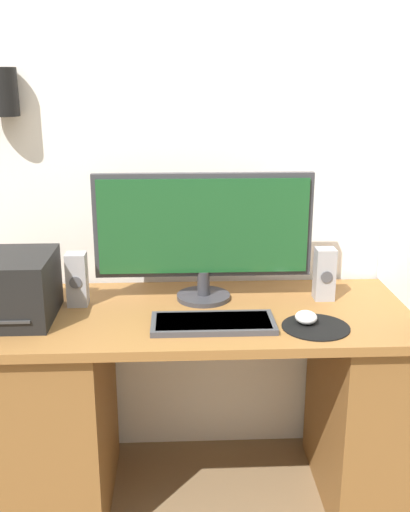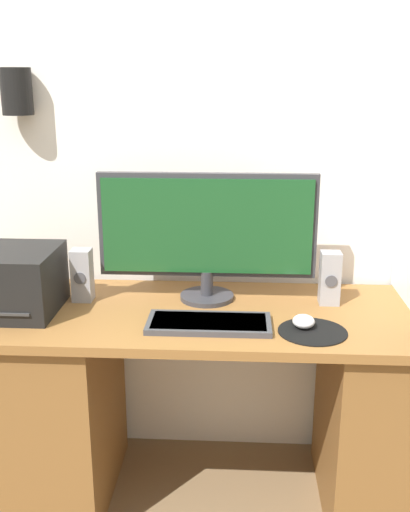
% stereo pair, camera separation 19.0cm
% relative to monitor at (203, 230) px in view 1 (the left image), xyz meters
% --- Properties ---
extents(wall_back, '(6.40, 0.16, 2.70)m').
position_rel_monitor_xyz_m(wall_back, '(0.04, 0.23, 0.40)').
color(wall_back, white).
rests_on(wall_back, ground_plane).
extents(desk, '(1.73, 0.59, 0.71)m').
position_rel_monitor_xyz_m(desk, '(0.04, -0.12, -0.59)').
color(desk, brown).
rests_on(desk, ground_plane).
extents(monitor, '(0.73, 0.18, 0.43)m').
position_rel_monitor_xyz_m(monitor, '(0.00, 0.00, 0.00)').
color(monitor, '#333338').
rests_on(monitor, desk).
extents(keyboard, '(0.38, 0.17, 0.02)m').
position_rel_monitor_xyz_m(keyboard, '(0.02, -0.24, -0.23)').
color(keyboard, '#3D3D42').
rests_on(keyboard, desk).
extents(mousepad, '(0.21, 0.21, 0.00)m').
position_rel_monitor_xyz_m(mousepad, '(0.33, -0.27, -0.24)').
color(mousepad, black).
rests_on(mousepad, desk).
extents(mouse, '(0.07, 0.08, 0.04)m').
position_rel_monitor_xyz_m(mouse, '(0.31, -0.24, -0.22)').
color(mouse, silver).
rests_on(mouse, mousepad).
extents(printer, '(0.29, 0.29, 0.21)m').
position_rel_monitor_xyz_m(printer, '(-0.62, -0.15, -0.14)').
color(printer, black).
rests_on(printer, desk).
extents(speaker_left, '(0.07, 0.07, 0.18)m').
position_rel_monitor_xyz_m(speaker_left, '(-0.42, -0.04, -0.15)').
color(speaker_left, '#99999E').
rests_on(speaker_left, desk).
extents(speaker_right, '(0.07, 0.07, 0.18)m').
position_rel_monitor_xyz_m(speaker_right, '(0.41, -0.02, -0.15)').
color(speaker_right, '#99999E').
rests_on(speaker_right, desk).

